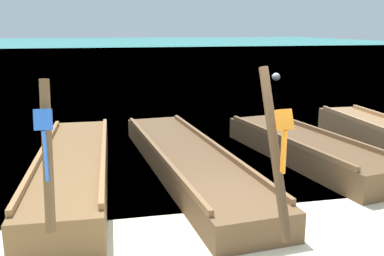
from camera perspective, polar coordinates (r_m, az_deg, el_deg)
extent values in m
plane|color=beige|center=(6.23, 6.33, -15.07)|extent=(120.00, 120.00, 0.00)
plane|color=teal|center=(66.39, -10.87, 10.59)|extent=(120.00, 120.00, 0.00)
cube|color=brown|center=(8.43, -15.55, -5.47)|extent=(1.38, 5.81, 0.61)
cube|color=#996C3F|center=(8.39, -19.61, -3.29)|extent=(0.22, 5.32, 0.10)
cube|color=#996C3F|center=(8.29, -11.75, -2.99)|extent=(0.22, 5.32, 0.10)
cylinder|color=brown|center=(5.28, -18.80, -3.50)|extent=(0.13, 0.53, 1.78)
cube|color=blue|center=(5.07, -19.34, 1.07)|extent=(0.20, 0.12, 0.25)
cube|color=blue|center=(5.15, -19.01, -3.53)|extent=(0.03, 0.08, 0.60)
cube|color=brown|center=(8.87, -0.61, -4.52)|extent=(1.98, 6.89, 0.47)
cube|color=brown|center=(8.63, -4.61, -3.11)|extent=(0.68, 6.23, 0.10)
cube|color=brown|center=(8.98, 3.22, -2.42)|extent=(0.68, 6.23, 0.10)
cylinder|color=brown|center=(5.29, 11.08, -3.26)|extent=(0.21, 0.91, 2.05)
cube|color=orange|center=(5.03, 12.27, 1.10)|extent=(0.21, 0.16, 0.25)
cube|color=orange|center=(5.11, 12.17, -3.13)|extent=(0.04, 0.08, 0.52)
cube|color=brown|center=(9.99, 14.84, -2.73)|extent=(2.07, 5.16, 0.53)
cube|color=brown|center=(9.57, 12.09, -1.31)|extent=(0.83, 4.57, 0.10)
cube|color=brown|center=(10.26, 17.62, -0.66)|extent=(0.83, 4.57, 0.10)
cube|color=#AF7F52|center=(11.02, 23.37, 0.18)|extent=(0.18, 4.99, 0.10)
sphere|color=white|center=(24.44, 11.20, 6.73)|extent=(0.46, 0.46, 0.46)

